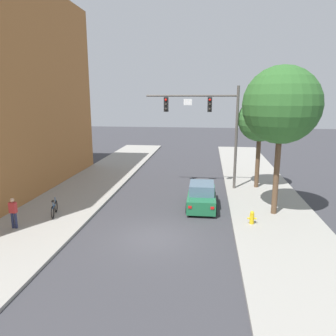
{
  "coord_description": "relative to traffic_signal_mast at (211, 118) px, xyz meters",
  "views": [
    {
      "loc": [
        2.55,
        -14.74,
        6.85
      ],
      "look_at": [
        -0.17,
        7.11,
        2.0
      ],
      "focal_mm": 34.48,
      "sensor_mm": 36.0,
      "label": 1
    }
  ],
  "objects": [
    {
      "name": "sidewalk_right",
      "position": [
        3.8,
        -9.1,
        -5.27
      ],
      "size": [
        5.0,
        60.0,
        0.15
      ],
      "primitive_type": "cube",
      "color": "#99968E",
      "rests_on": "ground"
    },
    {
      "name": "sidewalk_left",
      "position": [
        -9.2,
        -9.1,
        -5.27
      ],
      "size": [
        5.0,
        60.0,
        0.15
      ],
      "primitive_type": "cube",
      "color": "#99968E",
      "rests_on": "ground"
    },
    {
      "name": "fire_hydrant",
      "position": [
        2.32,
        -7.02,
        -4.84
      ],
      "size": [
        0.48,
        0.24,
        0.72
      ],
      "color": "gold",
      "rests_on": "sidewalk_right"
    },
    {
      "name": "street_tree_second",
      "position": [
        3.6,
        0.54,
        -0.12
      ],
      "size": [
        3.23,
        3.23,
        6.73
      ],
      "color": "brown",
      "rests_on": "sidewalk_right"
    },
    {
      "name": "car_lead_green",
      "position": [
        -0.45,
        -4.18,
        -4.63
      ],
      "size": [
        1.86,
        4.25,
        1.6
      ],
      "color": "#1E663D",
      "rests_on": "ground"
    },
    {
      "name": "bicycle_leaning",
      "position": [
        -8.86,
        -7.13,
        -4.81
      ],
      "size": [
        0.55,
        1.72,
        0.98
      ],
      "color": "black",
      "rests_on": "sidewalk_left"
    },
    {
      "name": "traffic_signal_mast",
      "position": [
        0.0,
        0.0,
        0.0
      ],
      "size": [
        6.71,
        0.38,
        7.5
      ],
      "color": "#514C47",
      "rests_on": "sidewalk_right"
    },
    {
      "name": "pedestrian_sidewalk_left_walker",
      "position": [
        -10.06,
        -9.16,
        -4.29
      ],
      "size": [
        0.36,
        0.22,
        1.64
      ],
      "color": "#232847",
      "rests_on": "sidewalk_left"
    },
    {
      "name": "street_tree_nearest",
      "position": [
        3.81,
        -5.19,
        1.06
      ],
      "size": [
        4.28,
        4.28,
        8.42
      ],
      "color": "brown",
      "rests_on": "sidewalk_right"
    },
    {
      "name": "ground_plane",
      "position": [
        -2.7,
        -9.1,
        -5.35
      ],
      "size": [
        120.0,
        120.0,
        0.0
      ],
      "primitive_type": "plane",
      "color": "#38383D"
    }
  ]
}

